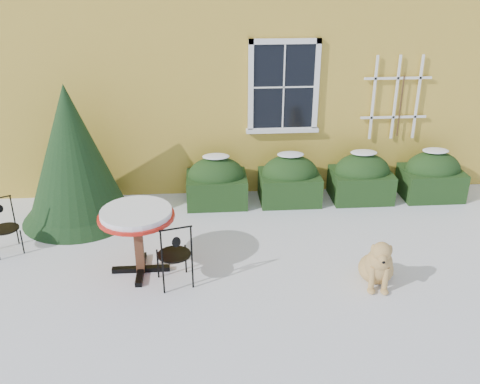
{
  "coord_description": "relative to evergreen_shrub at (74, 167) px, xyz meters",
  "views": [
    {
      "loc": [
        -0.53,
        -6.09,
        4.13
      ],
      "look_at": [
        0.0,
        1.0,
        0.9
      ],
      "focal_mm": 40.0,
      "sensor_mm": 36.0,
      "label": 1
    }
  ],
  "objects": [
    {
      "name": "patio_chair_near",
      "position": [
        1.68,
        -2.11,
        -0.45
      ],
      "size": [
        0.51,
        0.5,
        0.94
      ],
      "rotation": [
        0.0,
        0.0,
        3.4
      ],
      "color": "black",
      "rests_on": "ground"
    },
    {
      "name": "evergreen_shrub",
      "position": [
        0.0,
        0.0,
        0.0
      ],
      "size": [
        1.88,
        1.88,
        2.28
      ],
      "rotation": [
        0.0,
        0.0,
        0.3
      ],
      "color": "black",
      "rests_on": "ground"
    },
    {
      "name": "hedge_row",
      "position": [
        4.27,
        0.41,
        -0.52
      ],
      "size": [
        4.95,
        0.8,
        0.91
      ],
      "color": "black",
      "rests_on": "ground"
    },
    {
      "name": "dog",
      "position": [
        4.37,
        -2.31,
        -0.62
      ],
      "size": [
        0.56,
        0.8,
        0.75
      ],
      "rotation": [
        0.0,
        0.0,
        -0.19
      ],
      "color": "tan",
      "rests_on": "ground"
    },
    {
      "name": "ground",
      "position": [
        2.62,
        -2.14,
        -0.92
      ],
      "size": [
        80.0,
        80.0,
        0.0
      ],
      "primitive_type": "plane",
      "color": "white",
      "rests_on": "ground"
    },
    {
      "name": "patio_chair_far",
      "position": [
        -0.87,
        -1.03,
        -0.51
      ],
      "size": [
        0.5,
        0.49,
        0.82
      ],
      "rotation": [
        0.0,
        0.0,
        0.5
      ],
      "color": "black",
      "rests_on": "ground"
    },
    {
      "name": "bistro_table",
      "position": [
        1.17,
        -1.76,
        -0.12
      ],
      "size": [
        1.03,
        1.03,
        0.96
      ],
      "rotation": [
        0.0,
        0.0,
        0.34
      ],
      "color": "black",
      "rests_on": "ground"
    }
  ]
}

